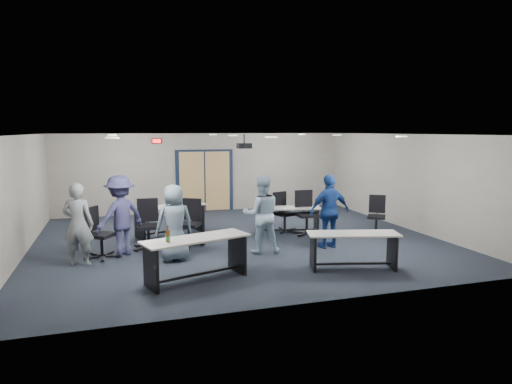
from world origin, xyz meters
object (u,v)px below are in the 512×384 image
object	(u,v)px
chair_loose_right	(377,215)
person_navy	(330,211)
table_front_right	(353,244)
chair_back_c	(285,212)
person_back	(120,216)
table_front_left	(196,251)
person_gray	(78,224)
person_lightblue	(261,214)
chair_loose_left	(101,233)
chair_back_a	(148,224)
chair_back_b	(189,223)
table_back_left	(170,215)
chair_back_d	(307,213)
table_back_right	(288,216)
person_plaid	(174,223)

from	to	relation	value
chair_loose_right	person_navy	xyz separation A→B (m)	(-1.87, -0.91, 0.36)
table_front_right	chair_back_c	bearing A→B (deg)	106.84
person_back	table_front_left	bearing A→B (deg)	87.26
chair_back_c	person_gray	distance (m)	5.52
person_lightblue	person_navy	xyz separation A→B (m)	(1.69, -0.07, -0.01)
table_front_left	chair_back_c	bearing A→B (deg)	30.80
chair_loose_left	person_lightblue	world-z (taller)	person_lightblue
person_gray	person_navy	xyz separation A→B (m)	(5.63, -0.24, 0.01)
chair_back_a	person_gray	size ratio (longest dim) A/B	0.68
table_front_right	table_front_left	bearing A→B (deg)	-168.56
chair_back_a	chair_back_b	bearing A→B (deg)	6.53
chair_loose_right	person_back	xyz separation A→B (m)	(-6.65, -0.13, 0.38)
table_back_left	chair_back_d	size ratio (longest dim) A/B	1.73
table_front_left	chair_loose_left	size ratio (longest dim) A/B	1.87
table_back_left	table_front_right	bearing A→B (deg)	-73.14
person_gray	person_back	world-z (taller)	person_back
chair_back_b	person_gray	xyz separation A→B (m)	(-2.45, -0.97, 0.30)
table_front_left	table_back_left	xyz separation A→B (m)	(0.00, 3.97, -0.02)
person_gray	person_back	xyz separation A→B (m)	(0.85, 0.54, 0.04)
table_back_right	chair_back_b	bearing A→B (deg)	-156.12
table_front_left	person_gray	xyz separation A→B (m)	(-2.16, 1.70, 0.30)
person_lightblue	chair_back_d	bearing A→B (deg)	-133.36
person_lightblue	person_back	bearing A→B (deg)	-4.04
table_back_left	chair_back_a	xyz separation A→B (m)	(-0.68, -1.35, 0.05)
table_back_right	person_back	xyz separation A→B (m)	(-4.39, -0.93, 0.41)
person_lightblue	person_navy	world-z (taller)	person_lightblue
table_front_right	chair_back_c	xyz separation A→B (m)	(-0.09, 3.63, 0.04)
person_navy	chair_back_a	bearing A→B (deg)	-19.35
table_front_right	table_back_right	xyz separation A→B (m)	(-0.10, 3.39, -0.01)
chair_back_a	person_back	size ratio (longest dim) A/B	0.65
table_back_left	chair_back_d	bearing A→B (deg)	-37.86
table_front_left	person_navy	xyz separation A→B (m)	(3.48, 1.46, 0.32)
chair_back_c	chair_loose_left	xyz separation A→B (m)	(-4.81, -1.29, 0.02)
table_front_right	chair_loose_left	world-z (taller)	chair_loose_left
chair_loose_left	person_navy	distance (m)	5.25
table_front_right	person_navy	distance (m)	1.75
chair_back_a	chair_back_c	distance (m)	3.84
chair_back_c	person_plaid	size ratio (longest dim) A/B	0.66
person_gray	chair_back_c	bearing A→B (deg)	-145.35
person_back	person_gray	bearing A→B (deg)	-0.67
table_front_right	person_back	world-z (taller)	person_back
chair_back_b	person_gray	size ratio (longest dim) A/B	0.65
table_back_left	chair_back_c	xyz separation A→B (m)	(3.08, -0.56, 0.00)
table_back_right	table_back_left	bearing A→B (deg)	179.05
chair_back_b	person_navy	distance (m)	3.42
table_front_right	chair_back_a	distance (m)	4.79
chair_back_a	chair_back_b	distance (m)	0.98
chair_back_b	person_back	xyz separation A→B (m)	(-1.60, -0.43, 0.34)
table_back_left	table_back_right	world-z (taller)	table_back_left
table_front_left	chair_back_a	size ratio (longest dim) A/B	1.80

